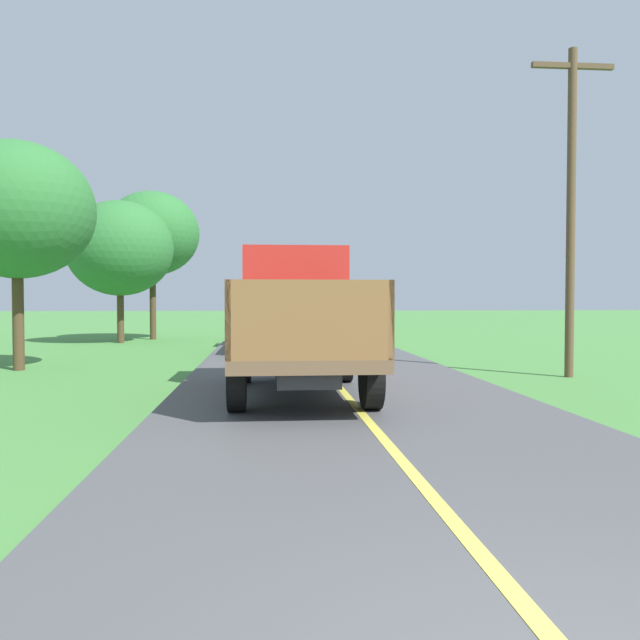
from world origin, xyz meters
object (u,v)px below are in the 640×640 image
object	(u,v)px
utility_pole_roadside	(571,202)
roadside_tree_near_left	(152,234)
banana_truck_near	(298,317)
roadside_tree_mid_right	(120,248)
roadside_tree_far_left	(17,210)
banana_truck_far	(287,309)

from	to	relation	value
utility_pole_roadside	roadside_tree_near_left	distance (m)	19.35
banana_truck_near	roadside_tree_mid_right	distance (m)	16.33
roadside_tree_mid_right	roadside_tree_far_left	distance (m)	10.22
banana_truck_far	roadside_tree_far_left	xyz separation A→B (m)	(-7.06, -5.76, 2.61)
banana_truck_near	utility_pole_roadside	xyz separation A→B (m)	(6.43, 1.93, 2.60)
roadside_tree_mid_right	roadside_tree_far_left	size ratio (longest dim) A/B	1.01
roadside_tree_mid_right	roadside_tree_far_left	world-z (taller)	roadside_tree_mid_right
utility_pole_roadside	roadside_tree_near_left	size ratio (longest dim) A/B	1.13
roadside_tree_near_left	roadside_tree_far_left	xyz separation A→B (m)	(-1.22, -12.48, -0.71)
banana_truck_far	roadside_tree_mid_right	world-z (taller)	roadside_tree_mid_right
banana_truck_far	utility_pole_roadside	distance (m)	10.77
utility_pole_roadside	roadside_tree_far_left	world-z (taller)	utility_pole_roadside
roadside_tree_near_left	roadside_tree_mid_right	xyz separation A→B (m)	(-0.93, -2.27, -0.85)
banana_truck_near	roadside_tree_far_left	distance (m)	8.66
banana_truck_near	banana_truck_far	bearing A→B (deg)	89.20
banana_truck_near	banana_truck_far	size ratio (longest dim) A/B	1.00
banana_truck_far	roadside_tree_mid_right	bearing A→B (deg)	146.68
banana_truck_near	roadside_tree_far_left	bearing A→B (deg)	146.88
banana_truck_far	banana_truck_near	bearing A→B (deg)	-90.80
banana_truck_far	roadside_tree_near_left	world-z (taller)	roadside_tree_near_left
banana_truck_far	utility_pole_roadside	xyz separation A→B (m)	(6.29, -8.34, 2.61)
banana_truck_far	roadside_tree_far_left	world-z (taller)	roadside_tree_far_left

